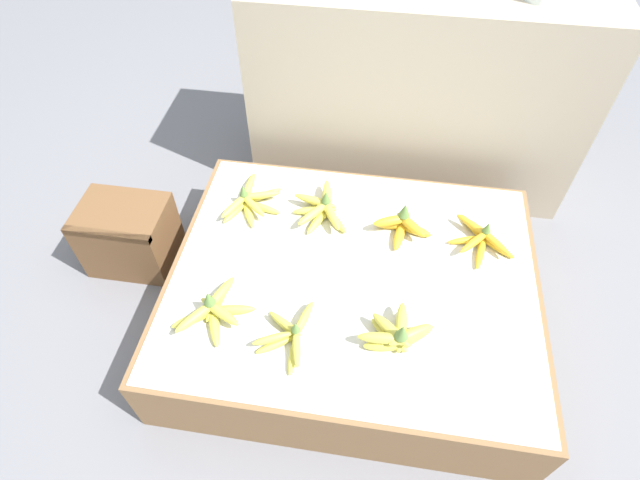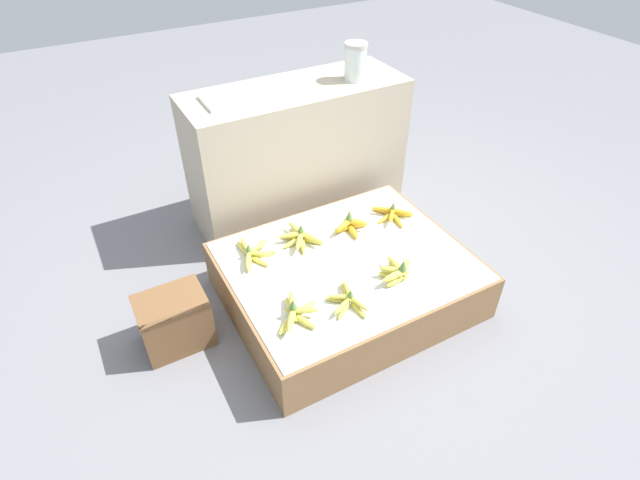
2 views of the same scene
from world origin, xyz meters
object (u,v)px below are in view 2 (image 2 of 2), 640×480
banana_bunch_front_left (296,313)px  glass_jar (355,61)px  banana_bunch_middle_right (392,214)px  foam_tray_white (224,100)px  banana_bunch_middle_midright (350,225)px  banana_bunch_front_midleft (347,300)px  banana_bunch_middle_left (253,253)px  banana_bunch_middle_midleft (300,237)px  wooden_crate (175,321)px  banana_bunch_front_midright (398,271)px

banana_bunch_front_left → glass_jar: 1.42m
banana_bunch_middle_right → foam_tray_white: 1.04m
banana_bunch_middle_midright → glass_jar: glass_jar is taller
banana_bunch_front_left → banana_bunch_front_midleft: (0.23, -0.04, -0.01)m
banana_bunch_front_left → banana_bunch_middle_midright: banana_bunch_middle_midright is taller
banana_bunch_middle_midright → banana_bunch_middle_left: bearing=175.0°
banana_bunch_middle_midleft → banana_bunch_middle_right: size_ratio=1.01×
wooden_crate → banana_bunch_middle_right: size_ratio=1.28×
banana_bunch_middle_midleft → banana_bunch_middle_right: banana_bunch_middle_midleft is taller
banana_bunch_front_midright → foam_tray_white: size_ratio=1.01×
banana_bunch_front_midright → banana_bunch_middle_left: (-0.53, 0.45, -0.01)m
banana_bunch_front_midright → banana_bunch_middle_midleft: bearing=121.5°
banana_bunch_middle_left → banana_bunch_middle_midright: banana_bunch_middle_midright is taller
banana_bunch_front_left → glass_jar: size_ratio=1.17×
banana_bunch_front_midleft → banana_bunch_middle_midright: (0.29, 0.44, 0.01)m
banana_bunch_front_left → banana_bunch_front_midright: 0.52m
wooden_crate → banana_bunch_front_midleft: size_ratio=1.28×
wooden_crate → glass_jar: (1.30, 0.61, 0.76)m
banana_bunch_front_midleft → foam_tray_white: foam_tray_white is taller
wooden_crate → glass_jar: glass_jar is taller
banana_bunch_front_left → foam_tray_white: (0.13, 1.02, 0.52)m
banana_bunch_middle_right → banana_bunch_middle_midleft: bearing=174.4°
banana_bunch_middle_midright → foam_tray_white: size_ratio=0.93×
wooden_crate → banana_bunch_front_midleft: 0.78m
glass_jar → banana_bunch_front_left: bearing=-131.9°
banana_bunch_front_midright → glass_jar: size_ratio=1.11×
banana_bunch_middle_left → foam_tray_white: bearing=77.0°
banana_bunch_front_left → banana_bunch_middle_midleft: banana_bunch_front_left is taller
glass_jar → foam_tray_white: 0.74m
banana_bunch_front_midright → banana_bunch_middle_midright: same height
banana_bunch_front_left → banana_bunch_middle_right: banana_bunch_front_left is taller
banana_bunch_middle_right → foam_tray_white: bearing=135.6°
wooden_crate → banana_bunch_middle_right: banana_bunch_middle_right is taller
banana_bunch_middle_left → banana_bunch_middle_right: (0.77, -0.06, -0.00)m
banana_bunch_middle_left → banana_bunch_middle_midleft: bearing=-0.8°
banana_bunch_front_left → foam_tray_white: bearing=82.8°
banana_bunch_front_midleft → foam_tray_white: bearing=95.4°
banana_bunch_middle_left → banana_bunch_middle_midleft: banana_bunch_middle_midleft is taller
banana_bunch_middle_right → banana_bunch_front_midleft: bearing=-141.5°
banana_bunch_front_midright → banana_bunch_middle_left: 0.69m
foam_tray_white → wooden_crate: bearing=-130.1°
banana_bunch_front_left → glass_jar: bearing=48.1°
banana_bunch_middle_right → foam_tray_white: (-0.64, 0.63, 0.53)m
banana_bunch_middle_midright → banana_bunch_front_midleft: bearing=-123.1°
wooden_crate → banana_bunch_middle_right: 1.22m
banana_bunch_middle_left → glass_jar: bearing=30.4°
banana_bunch_front_midright → banana_bunch_middle_midright: bearing=90.8°
banana_bunch_front_midright → banana_bunch_middle_midleft: banana_bunch_front_midright is taller
glass_jar → banana_bunch_middle_left: bearing=-149.6°
glass_jar → banana_bunch_middle_right: bearing=-98.8°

